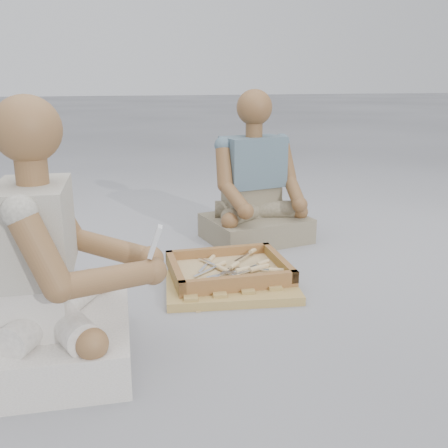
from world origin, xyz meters
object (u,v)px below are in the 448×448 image
object	(u,v)px
tool_tray	(228,270)
craftsman	(54,278)
companion	(255,192)
carved_panel	(231,287)

from	to	relation	value
tool_tray	craftsman	world-z (taller)	craftsman
tool_tray	craftsman	xyz separation A→B (m)	(-0.73, -0.47, 0.23)
tool_tray	craftsman	bearing A→B (deg)	-147.33
craftsman	companion	xyz separation A→B (m)	(1.08, 1.05, -0.01)
carved_panel	tool_tray	world-z (taller)	tool_tray
tool_tray	companion	distance (m)	0.71
companion	craftsman	bearing A→B (deg)	35.37
tool_tray	craftsman	distance (m)	0.90
carved_panel	companion	xyz separation A→B (m)	(0.36, 0.68, 0.27)
carved_panel	craftsman	size ratio (longest dim) A/B	0.66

